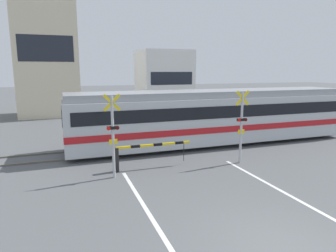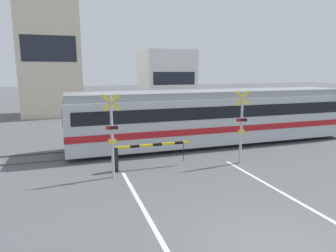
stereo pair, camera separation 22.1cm
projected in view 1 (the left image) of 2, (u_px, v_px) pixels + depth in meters
The scene contains 13 objects.
ground_plane at pixel (281, 251), 7.10m from camera, with size 160.00×160.00×0.00m, color #56595B.
rail_track_near at pixel (160, 151), 15.74m from camera, with size 50.00×0.10×0.08m.
rail_track_far at pixel (152, 145), 17.07m from camera, with size 50.00×0.10×0.08m.
road_stripe_left at pixel (165, 241), 7.51m from camera, with size 0.14×10.64×0.01m.
road_stripe_right at pixel (317, 210), 9.13m from camera, with size 0.14×10.64×0.01m.
commuter_train at pixel (214, 115), 17.27m from camera, with size 16.57×3.01×3.09m.
crossing_barrier_near at pixel (136, 152), 12.78m from camera, with size 3.44×0.20×1.07m.
crossing_barrier_far at pixel (167, 123), 19.94m from camera, with size 3.44×0.20×1.07m.
crossing_signal_left at pixel (113, 132), 11.62m from camera, with size 0.68×0.15×3.34m.
crossing_signal_right at pixel (241, 124), 13.53m from camera, with size 0.68×0.15×3.34m.
pedestrian at pixel (117, 114), 22.51m from camera, with size 0.38×0.22×1.68m.
building_left_of_street at pixel (48, 56), 27.71m from camera, with size 5.29×5.26×10.96m.
building_right_of_street at pixel (163, 81), 31.87m from camera, with size 5.15×5.26×6.24m.
Camera 1 is at (-4.69, -5.16, 4.22)m, focal length 32.00 mm.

